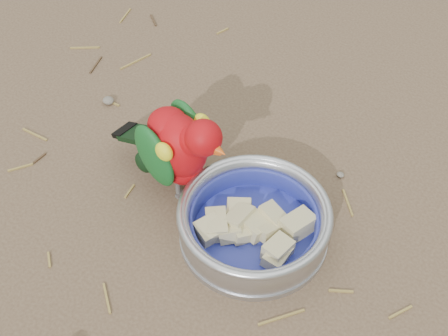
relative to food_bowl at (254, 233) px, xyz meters
The scene contains 6 objects.
ground 0.11m from the food_bowl, 152.20° to the right, with size 60.00×60.00×0.00m, color brown.
food_bowl is the anchor object (origin of this frame).
bowl_wall 0.03m from the food_bowl, ahead, with size 0.21×0.21×0.04m, color #B2B2BA, non-canonical shape.
fruit_wedges 0.02m from the food_bowl, ahead, with size 0.13×0.13×0.03m, color #C8BB86, non-canonical shape.
lory_parrot 0.16m from the food_bowl, behind, with size 0.10×0.20×0.16m, color #AF080E, non-canonical shape.
ground_debris 0.07m from the food_bowl, 169.87° to the left, with size 0.90×0.80×0.01m, color olive, non-canonical shape.
Camera 1 is at (0.37, -0.41, 0.74)m, focal length 50.00 mm.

